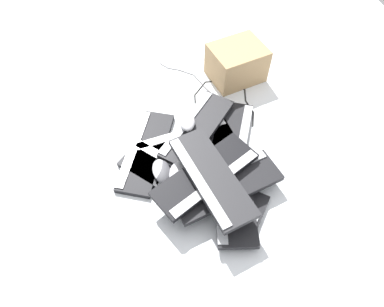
% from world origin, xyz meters
% --- Properties ---
extents(ground_plane, '(3.20, 3.20, 0.00)m').
position_xyz_m(ground_plane, '(0.00, 0.00, 0.00)').
color(ground_plane, silver).
extents(keyboard_0, '(0.35, 0.46, 0.03)m').
position_xyz_m(keyboard_0, '(0.28, 0.01, 0.01)').
color(keyboard_0, black).
rests_on(keyboard_0, ground).
extents(keyboard_1, '(0.45, 0.18, 0.03)m').
position_xyz_m(keyboard_1, '(0.08, 0.05, 0.01)').
color(keyboard_1, black).
rests_on(keyboard_1, ground).
extents(keyboard_2, '(0.34, 0.46, 0.03)m').
position_xyz_m(keyboard_2, '(-0.10, 0.06, 0.01)').
color(keyboard_2, black).
rests_on(keyboard_2, ground).
extents(keyboard_3, '(0.40, 0.43, 0.03)m').
position_xyz_m(keyboard_3, '(-0.03, -0.09, 0.01)').
color(keyboard_3, '#232326').
rests_on(keyboard_3, ground).
extents(keyboard_4, '(0.42, 0.41, 0.03)m').
position_xyz_m(keyboard_4, '(0.11, -0.22, 0.01)').
color(keyboard_4, black).
rests_on(keyboard_4, ground).
extents(keyboard_5, '(0.42, 0.41, 0.03)m').
position_xyz_m(keyboard_5, '(0.15, 0.10, 0.04)').
color(keyboard_5, '#232326').
rests_on(keyboard_5, keyboard_1).
extents(keyboard_6, '(0.26, 0.46, 0.03)m').
position_xyz_m(keyboard_6, '(0.18, -0.26, 0.04)').
color(keyboard_6, black).
rests_on(keyboard_6, keyboard_4).
extents(keyboard_7, '(0.46, 0.23, 0.03)m').
position_xyz_m(keyboard_7, '(0.16, -0.23, 0.07)').
color(keyboard_7, black).
rests_on(keyboard_7, keyboard_6).
extents(keyboard_8, '(0.46, 0.31, 0.03)m').
position_xyz_m(keyboard_8, '(0.10, -0.18, 0.10)').
color(keyboard_8, black).
rests_on(keyboard_8, keyboard_7).
extents(keyboard_9, '(0.23, 0.46, 0.03)m').
position_xyz_m(keyboard_9, '(0.10, -0.21, 0.13)').
color(keyboard_9, '#232326').
rests_on(keyboard_9, keyboard_8).
extents(mouse_0, '(0.07, 0.11, 0.04)m').
position_xyz_m(mouse_0, '(-0.06, -0.08, 0.05)').
color(mouse_0, silver).
rests_on(mouse_0, keyboard_3).
extents(mouse_1, '(0.11, 0.13, 0.04)m').
position_xyz_m(mouse_1, '(0.00, -0.10, 0.05)').
color(mouse_1, '#B7B7BC').
rests_on(mouse_1, keyboard_3).
extents(mouse_2, '(0.09, 0.12, 0.04)m').
position_xyz_m(mouse_2, '(0.11, 0.12, 0.08)').
color(mouse_2, '#B7B7BC').
rests_on(mouse_2, keyboard_5).
extents(mouse_3, '(0.08, 0.12, 0.04)m').
position_xyz_m(mouse_3, '(-0.06, -0.09, 0.05)').
color(mouse_3, '#4C4C51').
rests_on(mouse_3, keyboard_3).
extents(cable_0, '(0.29, 0.35, 0.01)m').
position_xyz_m(cable_0, '(0.36, 0.29, 0.00)').
color(cable_0, black).
rests_on(cable_0, ground).
extents(cable_1, '(0.21, 0.44, 0.01)m').
position_xyz_m(cable_1, '(0.23, 0.41, 0.00)').
color(cable_1, '#59595B').
rests_on(cable_1, ground).
extents(cardboard_box, '(0.29, 0.25, 0.18)m').
position_xyz_m(cardboard_box, '(0.45, 0.41, 0.09)').
color(cardboard_box, tan).
rests_on(cardboard_box, ground).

